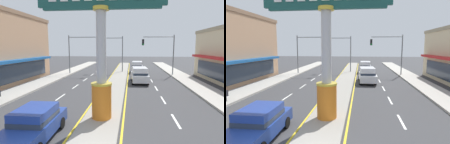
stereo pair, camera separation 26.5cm
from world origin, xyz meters
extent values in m
cube|color=gray|center=(0.00, 18.00, 0.07)|extent=(2.24, 52.00, 0.14)
cube|color=#ADA89E|center=(-9.08, 16.00, 0.09)|extent=(2.72, 60.00, 0.18)
cube|color=#ADA89E|center=(9.08, 16.00, 0.09)|extent=(2.72, 60.00, 0.18)
cube|color=silver|center=(-4.42, 4.80, 0.00)|extent=(0.14, 2.20, 0.01)
cube|color=silver|center=(-4.42, 9.20, 0.00)|extent=(0.14, 2.20, 0.01)
cube|color=silver|center=(-4.42, 13.60, 0.00)|extent=(0.14, 2.20, 0.01)
cube|color=silver|center=(-4.42, 18.00, 0.00)|extent=(0.14, 2.20, 0.01)
cube|color=silver|center=(-4.42, 22.40, 0.00)|extent=(0.14, 2.20, 0.01)
cube|color=silver|center=(-4.42, 26.80, 0.00)|extent=(0.14, 2.20, 0.01)
cube|color=silver|center=(-4.42, 31.20, 0.00)|extent=(0.14, 2.20, 0.01)
cube|color=silver|center=(4.42, 4.80, 0.00)|extent=(0.14, 2.20, 0.01)
cube|color=silver|center=(4.42, 9.20, 0.00)|extent=(0.14, 2.20, 0.01)
cube|color=silver|center=(4.42, 13.60, 0.00)|extent=(0.14, 2.20, 0.01)
cube|color=silver|center=(4.42, 18.00, 0.00)|extent=(0.14, 2.20, 0.01)
cube|color=silver|center=(4.42, 22.40, 0.00)|extent=(0.14, 2.20, 0.01)
cube|color=silver|center=(4.42, 26.80, 0.00)|extent=(0.14, 2.20, 0.01)
cube|color=silver|center=(4.42, 31.20, 0.00)|extent=(0.14, 2.20, 0.01)
cube|color=yellow|center=(-1.30, 18.00, 0.00)|extent=(0.12, 52.00, 0.01)
cube|color=yellow|center=(1.30, 18.00, 0.00)|extent=(0.12, 52.00, 0.01)
cylinder|color=orange|center=(0.00, 4.52, 1.15)|extent=(1.18, 1.18, 2.02)
cylinder|color=gold|center=(0.00, 4.52, 2.22)|extent=(1.23, 1.23, 0.12)
cylinder|color=#B7B7BC|center=(0.00, 4.52, 4.38)|extent=(0.58, 0.58, 4.45)
cylinder|color=gold|center=(0.00, 4.52, 6.51)|extent=(0.92, 0.92, 0.20)
cube|color=#194C47|center=(0.00, 4.52, 6.53)|extent=(6.67, 0.29, 0.16)
cube|color=#195193|center=(-10.80, 12.59, 2.85)|extent=(0.90, 16.20, 0.30)
cube|color=#283342|center=(-11.21, 12.59, 1.50)|extent=(0.08, 15.63, 2.00)
cylinder|color=slate|center=(-8.12, 22.64, 3.10)|extent=(0.16, 0.16, 6.20)
cylinder|color=slate|center=(-5.81, 22.64, 5.90)|extent=(4.62, 0.12, 0.12)
cube|color=black|center=(-3.50, 22.48, 5.09)|extent=(0.32, 0.24, 0.92)
sphere|color=black|center=(-3.50, 22.34, 5.39)|extent=(0.17, 0.17, 0.17)
sphere|color=black|center=(-3.50, 22.34, 5.09)|extent=(0.17, 0.17, 0.17)
sphere|color=#19D83F|center=(-3.50, 22.34, 4.79)|extent=(0.17, 0.17, 0.17)
cylinder|color=slate|center=(8.12, 22.95, 3.10)|extent=(0.16, 0.16, 6.20)
cylinder|color=slate|center=(5.81, 22.95, 5.90)|extent=(4.62, 0.12, 0.12)
cube|color=black|center=(3.50, 22.79, 5.09)|extent=(0.32, 0.24, 0.92)
sphere|color=black|center=(3.50, 22.65, 5.39)|extent=(0.17, 0.17, 0.17)
sphere|color=black|center=(3.50, 22.65, 5.09)|extent=(0.17, 0.17, 0.17)
sphere|color=#19D83F|center=(3.50, 22.65, 4.79)|extent=(0.17, 0.17, 0.17)
cylinder|color=slate|center=(0.21, 25.88, 3.10)|extent=(0.16, 0.16, 6.20)
cylinder|color=slate|center=(-1.77, 25.88, 5.90)|extent=(3.96, 0.12, 0.12)
cube|color=black|center=(-3.75, 25.72, 5.09)|extent=(0.32, 0.24, 0.92)
sphere|color=black|center=(-3.75, 25.58, 5.39)|extent=(0.17, 0.17, 0.17)
sphere|color=black|center=(-3.75, 25.58, 5.09)|extent=(0.17, 0.17, 0.17)
sphere|color=#19D83F|center=(-3.75, 25.58, 4.79)|extent=(0.17, 0.17, 0.17)
cube|color=silver|center=(2.77, 26.11, 0.70)|extent=(2.08, 4.67, 0.80)
cube|color=silver|center=(2.76, 25.93, 1.50)|extent=(1.79, 2.92, 0.80)
cube|color=#283342|center=(2.76, 25.93, 1.22)|extent=(1.82, 2.95, 0.24)
cylinder|color=black|center=(1.95, 27.57, 0.34)|extent=(0.25, 0.69, 0.68)
cylinder|color=black|center=(3.70, 27.50, 0.34)|extent=(0.25, 0.69, 0.68)
cylinder|color=black|center=(1.84, 24.72, 0.34)|extent=(0.25, 0.69, 0.68)
cylinder|color=black|center=(3.59, 24.65, 0.34)|extent=(0.25, 0.69, 0.68)
cube|color=navy|center=(-2.77, 1.76, 0.60)|extent=(1.84, 4.33, 0.66)
cube|color=navy|center=(-2.77, 1.93, 1.23)|extent=(1.59, 2.18, 0.60)
cube|color=#283342|center=(-2.77, 1.93, 1.05)|extent=(1.62, 2.20, 0.24)
cylinder|color=black|center=(-1.98, 3.11, 0.31)|extent=(0.23, 0.62, 0.62)
cylinder|color=black|center=(-3.60, 3.08, 0.31)|extent=(0.23, 0.62, 0.62)
cube|color=silver|center=(2.77, 16.75, 0.70)|extent=(2.12, 4.69, 0.80)
cube|color=silver|center=(2.78, 16.57, 1.50)|extent=(1.81, 2.93, 0.80)
cube|color=#283342|center=(2.78, 16.57, 1.22)|extent=(1.85, 2.96, 0.24)
cylinder|color=black|center=(1.83, 18.13, 0.34)|extent=(0.25, 0.69, 0.68)
cylinder|color=black|center=(3.58, 18.22, 0.34)|extent=(0.25, 0.69, 0.68)
cylinder|color=black|center=(1.97, 15.28, 0.34)|extent=(0.25, 0.69, 0.68)
cylinder|color=black|center=(3.71, 15.37, 0.34)|extent=(0.25, 0.69, 0.68)
camera|label=1|loc=(1.72, -6.03, 4.37)|focal=29.58mm
camera|label=2|loc=(1.98, -6.00, 4.37)|focal=29.58mm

